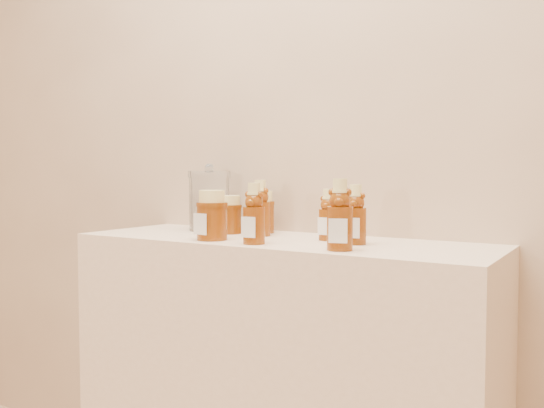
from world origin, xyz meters
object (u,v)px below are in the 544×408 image
Objects in this scene: honey_jar_left at (230,215)px; glass_canister at (209,198)px; display_table at (279,396)px; bear_bottle_back_left at (260,204)px; bear_bottle_front_left at (254,209)px.

glass_canister is at bearing 177.13° from honey_jar_left.
honey_jar_left is at bearing 166.52° from display_table.
bear_bottle_back_left reaches higher than honey_jar_left.
bear_bottle_back_left is at bearing -12.59° from glass_canister.
display_table is at bearing 4.38° from honey_jar_left.
bear_bottle_front_left is at bearing -88.96° from display_table.
bear_bottle_front_left is 0.39m from glass_canister.
bear_bottle_front_left is (0.09, -0.17, -0.00)m from bear_bottle_back_left.
display_table is at bearing -16.12° from glass_canister.
glass_canister reaches higher than honey_jar_left.
bear_bottle_back_left is 0.23m from glass_canister.
honey_jar_left is at bearing 135.28° from bear_bottle_front_left.
bear_bottle_front_left reaches higher than honey_jar_left.
glass_canister reaches higher than bear_bottle_front_left.
glass_canister is (-0.23, 0.05, 0.01)m from bear_bottle_back_left.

